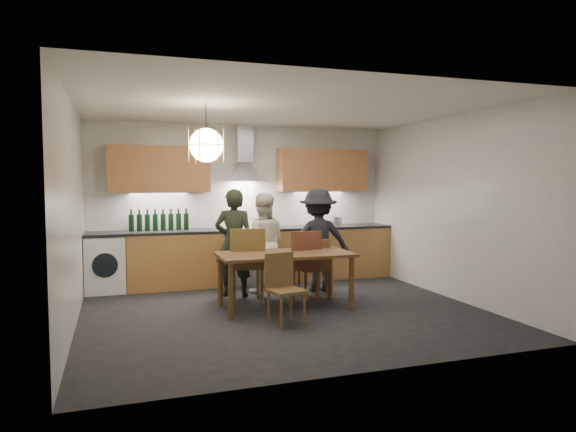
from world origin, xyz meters
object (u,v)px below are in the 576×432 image
object	(u,v)px
stock_pot	(336,222)
chair_front	(283,283)
chair_back_left	(247,260)
person_left	(234,243)
person_right	(318,240)
person_mid	(262,243)
wine_bottles	(159,220)
dining_table	(285,259)
mixing_bowl	(316,225)

from	to	relation	value
stock_pot	chair_front	bearing A→B (deg)	-125.63
chair_back_left	person_left	size ratio (longest dim) A/B	0.66
chair_back_left	person_left	world-z (taller)	person_left
stock_pot	person_right	bearing A→B (deg)	-126.98
person_mid	person_right	distance (m)	0.85
chair_front	wine_bottles	bearing A→B (deg)	104.01
stock_pot	dining_table	bearing A→B (deg)	-130.45
chair_front	wine_bottles	size ratio (longest dim) A/B	0.91
chair_front	mixing_bowl	size ratio (longest dim) A/B	3.07
person_left	person_mid	bearing A→B (deg)	-142.87
person_right	mixing_bowl	size ratio (longest dim) A/B	5.73
person_right	stock_pot	xyz separation A→B (m)	(0.71, 0.94, 0.20)
dining_table	mixing_bowl	xyz separation A→B (m)	(1.13, 1.73, 0.28)
wine_bottles	person_mid	bearing A→B (deg)	-30.84
dining_table	person_mid	world-z (taller)	person_mid
dining_table	person_left	bearing A→B (deg)	118.66
person_mid	mixing_bowl	xyz separation A→B (m)	(1.15, 0.71, 0.19)
chair_back_left	person_right	distance (m)	1.31
wine_bottles	chair_back_left	bearing A→B (deg)	-54.82
chair_back_left	person_left	bearing A→B (deg)	-75.70
chair_back_left	stock_pot	xyz separation A→B (m)	(1.93, 1.38, 0.38)
dining_table	wine_bottles	size ratio (longest dim) A/B	1.91
stock_pot	wine_bottles	size ratio (longest dim) A/B	0.22
dining_table	mixing_bowl	world-z (taller)	mixing_bowl
dining_table	chair_front	size ratio (longest dim) A/B	2.11
dining_table	person_left	distance (m)	1.03
person_right	stock_pot	world-z (taller)	person_right
person_left	wine_bottles	world-z (taller)	person_left
dining_table	chair_back_left	world-z (taller)	chair_back_left
chair_back_left	person_left	distance (m)	0.54
chair_front	person_right	distance (m)	1.88
person_left	person_right	size ratio (longest dim) A/B	1.01
chair_back_left	wine_bottles	size ratio (longest dim) A/B	1.13
wine_bottles	person_right	bearing A→B (deg)	-24.58
chair_front	mixing_bowl	bearing A→B (deg)	49.15
person_mid	person_left	bearing A→B (deg)	29.04
person_left	mixing_bowl	size ratio (longest dim) A/B	5.79
person_mid	mixing_bowl	distance (m)	1.36
chair_back_left	chair_front	size ratio (longest dim) A/B	1.25
person_right	chair_front	bearing A→B (deg)	65.00
chair_front	person_left	size ratio (longest dim) A/B	0.53
chair_back_left	person_left	xyz separation A→B (m)	(-0.06, 0.50, 0.19)
person_left	wine_bottles	distance (m)	1.41
mixing_bowl	wine_bottles	xyz separation A→B (m)	(-2.58, 0.15, 0.14)
dining_table	person_mid	size ratio (longest dim) A/B	1.17
person_mid	person_right	world-z (taller)	person_right
person_left	stock_pot	distance (m)	2.19
stock_pot	person_mid	bearing A→B (deg)	-153.66
stock_pot	chair_back_left	bearing A→B (deg)	-144.40
dining_table	person_left	size ratio (longest dim) A/B	1.12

